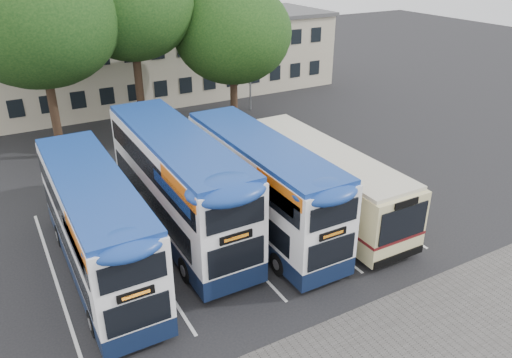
{
  "coord_description": "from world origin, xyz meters",
  "views": [
    {
      "loc": [
        -11.65,
        -12.34,
        11.68
      ],
      "look_at": [
        -1.93,
        5.0,
        2.17
      ],
      "focal_mm": 35.0,
      "sensor_mm": 36.0,
      "label": 1
    }
  ],
  "objects": [
    {
      "name": "depot_building",
      "position": [
        0.0,
        26.99,
        3.15
      ],
      "size": [
        32.4,
        8.4,
        6.2
      ],
      "color": "#B6AC92",
      "rests_on": "ground"
    },
    {
      "name": "ground",
      "position": [
        0.0,
        0.0,
        0.0
      ],
      "size": [
        120.0,
        120.0,
        0.0
      ],
      "primitive_type": "plane",
      "color": "black",
      "rests_on": "ground"
    },
    {
      "name": "bus_dd_right",
      "position": [
        -2.04,
        4.4,
        2.32
      ],
      "size": [
        2.45,
        10.1,
        4.21
      ],
      "color": "#0F1B38",
      "rests_on": "ground"
    },
    {
      "name": "tree_left",
      "position": [
        -8.3,
        17.5,
        7.99
      ],
      "size": [
        8.85,
        8.85,
        11.76
      ],
      "color": "black",
      "rests_on": "ground"
    },
    {
      "name": "bus_single",
      "position": [
        1.21,
        4.55,
        1.8
      ],
      "size": [
        2.71,
        10.63,
        3.17
      ],
      "color": "beige",
      "rests_on": "ground"
    },
    {
      "name": "tree_right",
      "position": [
        3.24,
        17.29,
        6.28
      ],
      "size": [
        7.66,
        7.66,
        9.55
      ],
      "color": "black",
      "rests_on": "ground"
    },
    {
      "name": "tree_mid",
      "position": [
        -2.93,
        18.35,
        8.18
      ],
      "size": [
        7.54,
        7.54,
        11.4
      ],
      "color": "black",
      "rests_on": "ground"
    },
    {
      "name": "bay_lines",
      "position": [
        -3.75,
        5.0,
        0.01
      ],
      "size": [
        14.12,
        11.0,
        0.01
      ],
      "color": "silver",
      "rests_on": "ground"
    },
    {
      "name": "bus_dd_mid",
      "position": [
        -5.21,
        5.98,
        2.49
      ],
      "size": [
        2.63,
        10.87,
        4.53
      ],
      "color": "#0F1B38",
      "rests_on": "ground"
    },
    {
      "name": "lamp_post",
      "position": [
        6.0,
        19.97,
        5.08
      ],
      "size": [
        0.25,
        1.05,
        9.06
      ],
      "color": "gray",
      "rests_on": "ground"
    },
    {
      "name": "bus_dd_left",
      "position": [
        -9.02,
        4.51,
        2.28
      ],
      "size": [
        2.41,
        9.94,
        4.14
      ],
      "color": "#0F1B38",
      "rests_on": "ground"
    }
  ]
}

